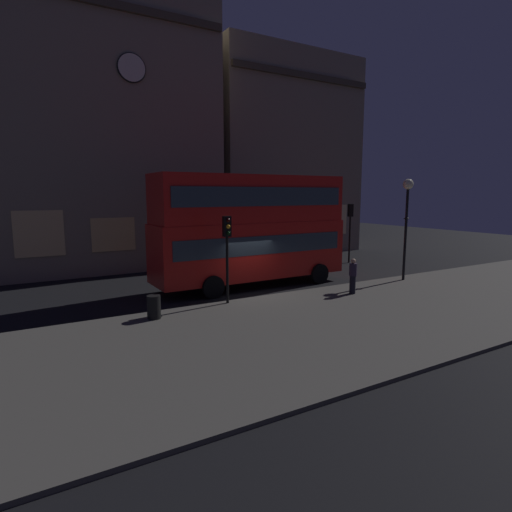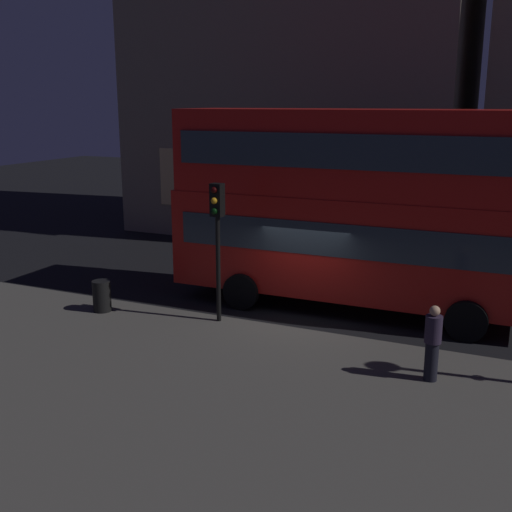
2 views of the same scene
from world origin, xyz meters
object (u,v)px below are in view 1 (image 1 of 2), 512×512
traffic_light_far_side (350,221)px  litter_bin (154,307)px  street_lamp (407,204)px  pedestrian (353,276)px  double_decker_bus (251,226)px  traffic_light_near_kerb (227,241)px

traffic_light_far_side → litter_bin: 17.03m
traffic_light_far_side → litter_bin: (-15.60, -6.42, -2.34)m
street_lamp → pedestrian: bearing=-168.1°
litter_bin → pedestrian: bearing=-5.1°
pedestrian → litter_bin: 9.16m
litter_bin → traffic_light_far_side: bearing=22.4°
double_decker_bus → traffic_light_far_side: size_ratio=2.53×
traffic_light_far_side → street_lamp: bearing=86.7°
pedestrian → litter_bin: bearing=-174.7°
traffic_light_far_side → pedestrian: size_ratio=2.45×
traffic_light_far_side → street_lamp: street_lamp is taller
street_lamp → litter_bin: size_ratio=6.14×
traffic_light_far_side → pedestrian: 9.90m
traffic_light_near_kerb → traffic_light_far_side: 13.55m
traffic_light_near_kerb → litter_bin: 4.07m
street_lamp → pedestrian: (-4.60, -0.97, -3.24)m
litter_bin → street_lamp: bearing=0.6°
traffic_light_far_side → pedestrian: traffic_light_far_side is taller
traffic_light_near_kerb → pedestrian: (5.76, -1.42, -1.82)m
traffic_light_near_kerb → street_lamp: size_ratio=0.69×
traffic_light_far_side → double_decker_bus: bearing=31.0°
traffic_light_near_kerb → pedestrian: 6.21m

